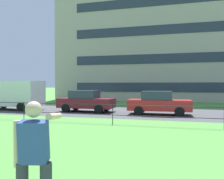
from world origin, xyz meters
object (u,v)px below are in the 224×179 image
Objects in this scene: person_thrower at (34,160)px; panel_van_far_right at (11,94)px; car_maroon_right at (86,101)px; car_red_left at (159,103)px; apartment_building_background at (209,37)px.

person_thrower is 0.34× the size of panel_van_far_right.
person_thrower reaches higher than car_maroon_right.
panel_van_far_right is 11.39m from car_red_left.
apartment_building_background is at bearing 78.86° from person_thrower.
apartment_building_background is (16.89, 19.07, 7.25)m from panel_van_far_right.
panel_van_far_right is at bearing -131.53° from apartment_building_background.
panel_van_far_right is (-10.60, 12.85, 0.33)m from person_thrower.
person_thrower is 0.04× the size of apartment_building_background.
car_red_left is 21.37m from apartment_building_background.
car_red_left is at bearing -106.06° from apartment_building_background.
apartment_building_background reaches higher than car_maroon_right.
apartment_building_background reaches higher than car_red_left.
panel_van_far_right is 26.49m from apartment_building_background.
panel_van_far_right is 0.13× the size of apartment_building_background.
person_thrower is 0.43× the size of car_maroon_right.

